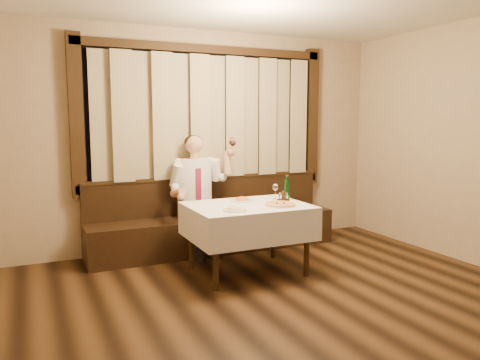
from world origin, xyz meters
name	(u,v)px	position (x,y,z in m)	size (l,w,h in m)	color
room	(282,138)	(0.00, 0.97, 1.50)	(5.01, 6.01, 2.81)	black
banquette	(213,226)	(0.00, 2.72, 0.31)	(3.20, 0.61, 0.94)	black
dining_table	(248,214)	(0.00, 1.70, 0.65)	(1.27, 0.97, 0.76)	black
pizza	(280,204)	(0.28, 1.49, 0.77)	(0.34, 0.34, 0.04)	white
pasta_red	(242,198)	(0.04, 1.92, 0.79)	(0.26, 0.26, 0.09)	white
pasta_cream	(235,207)	(-0.26, 1.45, 0.79)	(0.24, 0.24, 0.08)	white
green_bottle	(287,189)	(0.53, 1.77, 0.88)	(0.06, 0.06, 0.29)	#104F15
table_wine_glass	(275,188)	(0.44, 1.88, 0.89)	(0.07, 0.07, 0.18)	white
cruet_caddy	(283,198)	(0.41, 1.65, 0.80)	(0.13, 0.08, 0.13)	black
seated_man	(197,186)	(-0.24, 2.63, 0.85)	(0.83, 0.62, 1.48)	black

